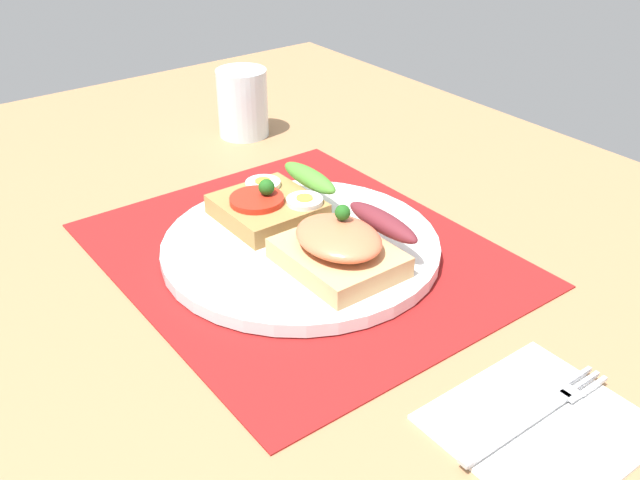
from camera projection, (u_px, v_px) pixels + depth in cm
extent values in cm
cube|color=#9C714A|center=(301.00, 269.00, 68.88)|extent=(120.00, 90.00, 3.20)
cube|color=maroon|center=(301.00, 253.00, 67.99)|extent=(38.21, 32.29, 0.30)
cylinder|color=white|center=(301.00, 246.00, 67.60)|extent=(26.13, 26.13, 1.24)
cube|color=#9D743F|center=(270.00, 208.00, 70.86)|extent=(9.32, 8.87, 1.99)
cylinder|color=red|center=(257.00, 200.00, 69.52)|extent=(5.30, 5.30, 0.60)
ellipsoid|color=#48882E|center=(309.00, 178.00, 72.40)|extent=(8.20, 2.20, 1.80)
sphere|color=#1E5919|center=(270.00, 186.00, 69.62)|extent=(1.60, 1.60, 1.60)
cylinder|color=white|center=(263.00, 184.00, 72.68)|extent=(3.57, 3.57, 0.50)
cylinder|color=yellow|center=(263.00, 181.00, 72.51)|extent=(1.60, 1.60, 0.16)
cylinder|color=white|center=(305.00, 201.00, 69.44)|extent=(3.57, 3.57, 0.50)
cylinder|color=yellow|center=(305.00, 198.00, 69.27)|extent=(1.60, 1.60, 0.16)
cube|color=tan|center=(342.00, 256.00, 63.12)|extent=(10.47, 8.40, 1.94)
ellipsoid|color=#EA6B46|center=(341.00, 236.00, 62.02)|extent=(8.58, 6.72, 2.13)
ellipsoid|color=maroon|center=(383.00, 222.00, 64.55)|extent=(8.90, 2.20, 1.80)
sphere|color=#1E5919|center=(343.00, 212.00, 62.05)|extent=(1.40, 1.40, 1.40)
cube|color=white|center=(543.00, 422.00, 48.78)|extent=(12.08, 13.39, 0.60)
cube|color=#B7B7BC|center=(518.00, 427.00, 47.78)|extent=(0.80, 10.67, 0.32)
cube|color=#B7B7BC|center=(569.00, 392.00, 50.65)|extent=(1.50, 1.20, 0.32)
cube|color=#B7B7BC|center=(578.00, 376.00, 52.13)|extent=(0.32, 2.80, 0.32)
cube|color=#B7B7BC|center=(586.00, 381.00, 51.69)|extent=(0.32, 2.80, 0.32)
cube|color=#B7B7BC|center=(594.00, 386.00, 51.24)|extent=(0.32, 2.80, 0.32)
cylinder|color=silver|center=(243.00, 103.00, 91.77)|extent=(6.43, 6.43, 8.61)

